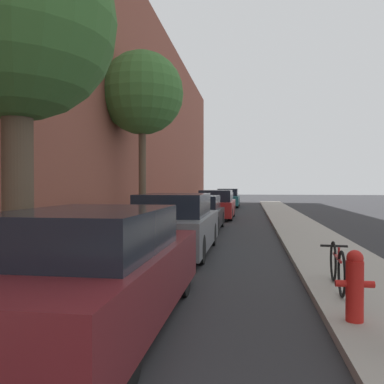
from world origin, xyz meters
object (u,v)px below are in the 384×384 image
at_px(parked_car_maroon, 95,271).
at_px(street_tree_near, 17,24).
at_px(street_tree_far, 142,94).
at_px(fire_hydrant, 355,285).
at_px(parked_car_teal, 228,198).
at_px(parked_car_black, 199,214).
at_px(bicycle, 337,266).
at_px(parked_car_grey, 175,225).
at_px(parked_car_red, 216,205).
at_px(parked_car_silver, 221,203).

xyz_separation_m(parked_car_maroon, street_tree_near, (-1.45, 0.67, 3.38)).
height_order(parked_car_maroon, street_tree_far, street_tree_far).
height_order(parked_car_maroon, fire_hydrant, parked_car_maroon).
bearing_deg(parked_car_teal, parked_car_black, -90.62).
relative_size(parked_car_teal, bicycle, 2.53).
relative_size(parked_car_grey, parked_car_red, 1.02).
height_order(parked_car_silver, street_tree_far, street_tree_far).
bearing_deg(parked_car_grey, bicycle, -47.04).
height_order(parked_car_red, street_tree_far, street_tree_far).
xyz_separation_m(parked_car_black, fire_hydrant, (3.21, -10.24, -0.08)).
bearing_deg(fire_hydrant, parked_car_teal, 96.50).
height_order(parked_car_maroon, parked_car_silver, parked_car_maroon).
height_order(parked_car_silver, parked_car_teal, parked_car_teal).
relative_size(parked_car_teal, street_tree_far, 0.65).
distance_m(street_tree_near, fire_hydrant, 5.80).
bearing_deg(parked_car_red, bicycle, -77.51).
bearing_deg(street_tree_far, bicycle, -54.40).
xyz_separation_m(parked_car_red, bicycle, (3.15, -14.20, -0.24)).
height_order(parked_car_maroon, parked_car_teal, parked_car_teal).
relative_size(parked_car_maroon, parked_car_grey, 1.05).
bearing_deg(parked_car_red, parked_car_silver, 91.46).
bearing_deg(fire_hydrant, bicycle, 85.63).
relative_size(street_tree_near, fire_hydrant, 6.35).
height_order(parked_car_maroon, street_tree_near, street_tree_near).
xyz_separation_m(fire_hydrant, bicycle, (0.12, 1.55, -0.09)).
bearing_deg(parked_car_red, parked_car_maroon, -90.40).
distance_m(parked_car_grey, fire_hydrant, 6.00).
bearing_deg(parked_car_black, street_tree_far, -143.93).
height_order(parked_car_silver, bicycle, parked_car_silver).
distance_m(parked_car_maroon, bicycle, 3.77).
bearing_deg(fire_hydrant, parked_car_silver, 98.62).
bearing_deg(parked_car_maroon, street_tree_far, 102.11).
xyz_separation_m(parked_car_grey, street_tree_near, (-1.42, -4.74, 3.36)).
height_order(parked_car_black, street_tree_far, street_tree_far).
distance_m(parked_car_grey, parked_car_black, 5.16).
height_order(fire_hydrant, bicycle, fire_hydrant).
relative_size(parked_car_maroon, street_tree_far, 0.73).
relative_size(parked_car_grey, parked_car_teal, 1.06).
relative_size(fire_hydrant, bicycle, 0.52).
bearing_deg(street_tree_far, parked_car_grey, -62.80).
xyz_separation_m(parked_car_teal, street_tree_far, (-2.08, -17.82, 4.34)).
distance_m(parked_car_maroon, fire_hydrant, 3.16).
bearing_deg(parked_car_black, parked_car_red, 88.08).
height_order(parked_car_teal, bicycle, parked_car_teal).
xyz_separation_m(parked_car_red, parked_car_teal, (-0.01, 10.93, -0.00)).
xyz_separation_m(parked_car_maroon, fire_hydrant, (3.14, 0.34, -0.14)).
relative_size(parked_car_grey, bicycle, 2.69).
xyz_separation_m(parked_car_maroon, parked_car_red, (0.11, 16.09, 0.01)).
distance_m(street_tree_near, bicycle, 6.06).
distance_m(parked_car_silver, parked_car_teal, 5.86).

